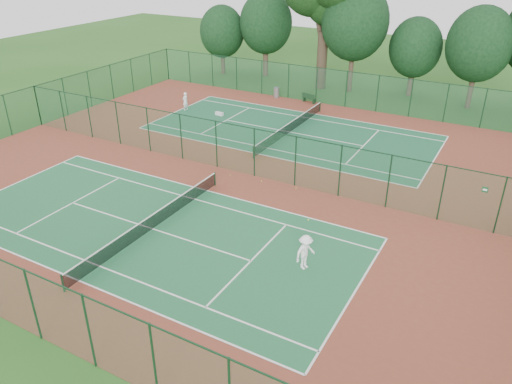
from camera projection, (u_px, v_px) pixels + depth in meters
ground at (235, 171)px, 35.28m from camera, size 120.00×120.00×0.00m
red_pad at (235, 171)px, 35.28m from camera, size 40.00×36.00×0.01m
court_near at (153, 229)px, 28.29m from camera, size 23.77×10.97×0.01m
court_far at (291, 132)px, 42.26m from camera, size 23.77×10.97×0.01m
fence_north at (331, 87)px, 48.45m from camera, size 40.00×0.09×3.50m
fence_south at (7, 293)px, 20.50m from camera, size 40.00×0.09×3.50m
fence_west at (38, 106)px, 43.15m from camera, size 0.09×36.00×3.50m
fence_divider at (235, 148)px, 34.48m from camera, size 40.00×0.09×3.50m
tennis_net_near at (152, 221)px, 28.04m from camera, size 0.10×12.90×0.97m
tennis_net_far at (291, 126)px, 42.02m from camera, size 0.10×12.90×0.97m
player_near at (305, 252)px, 24.55m from camera, size 1.09×1.38×1.88m
player_far at (185, 101)px, 47.28m from camera, size 0.50×0.68×1.71m
trash_bin at (276, 92)px, 51.20m from camera, size 0.71×0.71×1.03m
bench at (309, 98)px, 49.54m from camera, size 1.57×0.80×0.93m
kit_bag at (219, 114)px, 46.19m from camera, size 0.83×0.37×0.30m
stray_ball_a at (296, 188)px, 32.82m from camera, size 0.07×0.07×0.07m
stray_ball_b at (262, 181)px, 33.75m from camera, size 0.08×0.08×0.08m
stray_ball_c at (230, 175)px, 34.59m from camera, size 0.07×0.07×0.07m
evergreen_row at (356, 90)px, 53.89m from camera, size 39.00×5.00×12.00m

